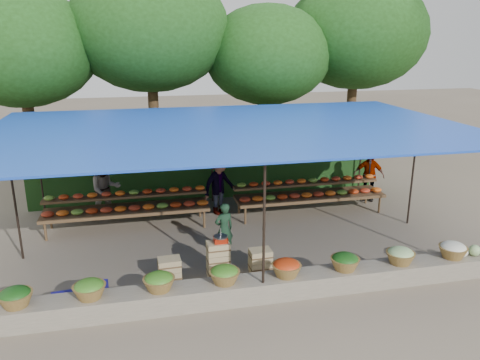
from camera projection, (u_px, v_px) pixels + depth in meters
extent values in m
plane|color=#6A5F4E|center=(232.00, 239.00, 11.52)|extent=(60.00, 60.00, 0.00)
cube|color=#676152|center=(261.00, 288.00, 8.90)|extent=(10.60, 0.55, 0.40)
cylinder|color=black|center=(264.00, 233.00, 8.41)|extent=(0.05, 0.05, 2.80)
cylinder|color=black|center=(15.00, 200.00, 10.11)|extent=(0.05, 0.05, 2.80)
cylinder|color=black|center=(413.00, 173.00, 12.11)|extent=(0.05, 0.05, 2.80)
cylinder|color=black|center=(39.00, 165.00, 12.82)|extent=(0.05, 0.05, 2.80)
cylinder|color=black|center=(212.00, 156.00, 13.82)|extent=(0.05, 0.05, 2.80)
cylinder|color=black|center=(361.00, 148.00, 14.82)|extent=(0.05, 0.05, 2.80)
cube|color=#1843B8|center=(231.00, 127.00, 10.70)|extent=(10.80, 6.60, 0.04)
cube|color=#1843B8|center=(252.00, 155.00, 8.89)|extent=(10.80, 2.19, 0.26)
cube|color=#1843B8|center=(216.00, 120.00, 12.62)|extent=(10.80, 2.19, 0.26)
cylinder|color=#95959A|center=(221.00, 147.00, 12.24)|extent=(9.60, 0.01, 0.01)
ellipsoid|color=yellow|center=(39.00, 167.00, 11.38)|extent=(0.23, 0.17, 0.30)
ellipsoid|color=yellow|center=(64.00, 166.00, 11.50)|extent=(0.23, 0.17, 0.30)
ellipsoid|color=yellow|center=(87.00, 165.00, 11.62)|extent=(0.23, 0.17, 0.30)
ellipsoid|color=yellow|center=(111.00, 163.00, 11.73)|extent=(0.23, 0.17, 0.30)
ellipsoid|color=yellow|center=(134.00, 162.00, 11.85)|extent=(0.23, 0.17, 0.30)
ellipsoid|color=yellow|center=(156.00, 161.00, 11.97)|extent=(0.23, 0.17, 0.30)
ellipsoid|color=yellow|center=(178.00, 160.00, 12.08)|extent=(0.23, 0.17, 0.30)
ellipsoid|color=yellow|center=(200.00, 158.00, 12.20)|extent=(0.23, 0.17, 0.30)
ellipsoid|color=yellow|center=(221.00, 157.00, 12.32)|extent=(0.23, 0.17, 0.30)
ellipsoid|color=yellow|center=(242.00, 156.00, 12.44)|extent=(0.23, 0.17, 0.30)
ellipsoid|color=yellow|center=(262.00, 155.00, 12.55)|extent=(0.23, 0.17, 0.30)
ellipsoid|color=yellow|center=(282.00, 154.00, 12.67)|extent=(0.23, 0.17, 0.30)
ellipsoid|color=yellow|center=(302.00, 153.00, 12.79)|extent=(0.23, 0.17, 0.30)
ellipsoid|color=yellow|center=(321.00, 152.00, 12.90)|extent=(0.23, 0.17, 0.30)
ellipsoid|color=yellow|center=(340.00, 151.00, 13.02)|extent=(0.23, 0.17, 0.30)
ellipsoid|color=yellow|center=(359.00, 150.00, 13.14)|extent=(0.23, 0.17, 0.30)
ellipsoid|color=yellow|center=(377.00, 149.00, 13.25)|extent=(0.23, 0.17, 0.30)
ellipsoid|color=#1A4D14|center=(15.00, 294.00, 7.88)|extent=(0.52, 0.52, 0.23)
ellipsoid|color=#3E7B20|center=(89.00, 286.00, 8.13)|extent=(0.52, 0.52, 0.23)
ellipsoid|color=#3E7B20|center=(159.00, 279.00, 8.38)|extent=(0.52, 0.52, 0.23)
ellipsoid|color=#3E7B20|center=(225.00, 272.00, 8.63)|extent=(0.52, 0.52, 0.23)
ellipsoid|color=#B3300E|center=(287.00, 265.00, 8.88)|extent=(0.52, 0.52, 0.23)
ellipsoid|color=#1A4D14|center=(345.00, 259.00, 9.13)|extent=(0.52, 0.52, 0.23)
ellipsoid|color=#9BC57B|center=(401.00, 253.00, 9.38)|extent=(0.52, 0.52, 0.23)
ellipsoid|color=silver|center=(453.00, 248.00, 9.63)|extent=(0.52, 0.52, 0.23)
cube|color=#1D4619|center=(211.00, 159.00, 14.10)|extent=(10.60, 0.06, 2.50)
cylinder|color=#3C2816|center=(30.00, 127.00, 15.21)|extent=(0.36, 0.36, 3.97)
ellipsoid|color=#16360E|center=(20.00, 47.00, 14.48)|extent=(4.77, 4.77, 3.69)
cylinder|color=#3C2816|center=(154.00, 113.00, 16.34)|extent=(0.36, 0.36, 4.48)
ellipsoid|color=#16360E|center=(149.00, 29.00, 15.52)|extent=(5.39, 5.39, 4.17)
cylinder|color=#3C2816|center=(266.00, 121.00, 17.00)|extent=(0.36, 0.36, 3.71)
ellipsoid|color=#16360E|center=(267.00, 55.00, 16.33)|extent=(4.47, 4.47, 3.45)
cylinder|color=#3C2816|center=(351.00, 107.00, 18.01)|extent=(0.36, 0.36, 4.35)
ellipsoid|color=#16360E|center=(356.00, 34.00, 17.22)|extent=(5.24, 5.24, 4.05)
cube|color=#48331D|center=(127.00, 210.00, 12.07)|extent=(4.20, 0.95, 0.08)
cube|color=#48331D|center=(126.00, 196.00, 12.27)|extent=(4.20, 0.35, 0.06)
cylinder|color=#48331D|center=(45.00, 231.00, 11.36)|extent=(0.06, 0.06, 0.50)
cylinder|color=#48331D|center=(204.00, 218.00, 12.17)|extent=(0.06, 0.06, 0.50)
cylinder|color=#48331D|center=(51.00, 219.00, 12.11)|extent=(0.06, 0.06, 0.50)
cylinder|color=#48331D|center=(200.00, 208.00, 12.92)|extent=(0.06, 0.06, 0.50)
ellipsoid|color=#B6331A|center=(47.00, 214.00, 11.50)|extent=(0.31, 0.26, 0.13)
ellipsoid|color=#6A9D30|center=(49.00, 198.00, 11.84)|extent=(0.26, 0.22, 0.12)
ellipsoid|color=orange|center=(62.00, 213.00, 11.58)|extent=(0.31, 0.26, 0.13)
ellipsoid|color=#B3300E|center=(64.00, 197.00, 11.92)|extent=(0.26, 0.22, 0.12)
ellipsoid|color=#6A9D30|center=(77.00, 212.00, 11.65)|extent=(0.31, 0.26, 0.13)
ellipsoid|color=#B6331A|center=(78.00, 196.00, 11.99)|extent=(0.26, 0.22, 0.12)
ellipsoid|color=#B3300E|center=(92.00, 211.00, 11.72)|extent=(0.31, 0.26, 0.13)
ellipsoid|color=orange|center=(92.00, 195.00, 12.06)|extent=(0.26, 0.22, 0.12)
ellipsoid|color=#B6331A|center=(106.00, 210.00, 11.80)|extent=(0.31, 0.26, 0.13)
ellipsoid|color=#B6331A|center=(106.00, 194.00, 12.14)|extent=(0.26, 0.22, 0.12)
ellipsoid|color=orange|center=(121.00, 209.00, 11.87)|extent=(0.31, 0.26, 0.13)
ellipsoid|color=orange|center=(120.00, 193.00, 12.21)|extent=(0.26, 0.22, 0.12)
ellipsoid|color=#B6331A|center=(135.00, 208.00, 11.94)|extent=(0.31, 0.26, 0.13)
ellipsoid|color=#6A9D30|center=(134.00, 192.00, 12.28)|extent=(0.26, 0.22, 0.12)
ellipsoid|color=orange|center=(149.00, 207.00, 12.01)|extent=(0.31, 0.26, 0.13)
ellipsoid|color=#B3300E|center=(147.00, 191.00, 12.35)|extent=(0.26, 0.22, 0.12)
ellipsoid|color=#6A9D30|center=(162.00, 206.00, 12.09)|extent=(0.31, 0.26, 0.13)
ellipsoid|color=#B6331A|center=(161.00, 190.00, 12.43)|extent=(0.26, 0.22, 0.12)
ellipsoid|color=#B3300E|center=(176.00, 205.00, 12.16)|extent=(0.31, 0.26, 0.13)
ellipsoid|color=orange|center=(174.00, 189.00, 12.50)|extent=(0.26, 0.22, 0.12)
ellipsoid|color=#B6331A|center=(189.00, 204.00, 12.23)|extent=(0.31, 0.26, 0.13)
ellipsoid|color=#B6331A|center=(187.00, 189.00, 12.57)|extent=(0.26, 0.22, 0.12)
ellipsoid|color=orange|center=(203.00, 203.00, 12.30)|extent=(0.31, 0.26, 0.13)
ellipsoid|color=orange|center=(200.00, 188.00, 12.65)|extent=(0.26, 0.22, 0.12)
cube|color=#48331D|center=(310.00, 196.00, 13.11)|extent=(4.20, 0.95, 0.08)
cube|color=#48331D|center=(306.00, 184.00, 13.31)|extent=(4.20, 0.35, 0.06)
cylinder|color=#48331D|center=(245.00, 215.00, 12.40)|extent=(0.06, 0.06, 0.50)
cylinder|color=#48331D|center=(379.00, 204.00, 13.21)|extent=(0.06, 0.06, 0.50)
cylinder|color=#48331D|center=(239.00, 205.00, 13.15)|extent=(0.06, 0.06, 0.50)
cylinder|color=#48331D|center=(366.00, 195.00, 13.96)|extent=(0.06, 0.06, 0.50)
ellipsoid|color=#B6331A|center=(245.00, 199.00, 12.54)|extent=(0.31, 0.26, 0.13)
ellipsoid|color=#6A9D30|center=(241.00, 185.00, 12.88)|extent=(0.26, 0.22, 0.12)
ellipsoid|color=orange|center=(258.00, 199.00, 12.62)|extent=(0.31, 0.26, 0.13)
ellipsoid|color=#B3300E|center=(254.00, 184.00, 12.96)|extent=(0.26, 0.22, 0.12)
ellipsoid|color=#6A9D30|center=(270.00, 198.00, 12.69)|extent=(0.31, 0.26, 0.13)
ellipsoid|color=#B6331A|center=(266.00, 183.00, 13.03)|extent=(0.26, 0.22, 0.12)
ellipsoid|color=#B3300E|center=(282.00, 197.00, 12.76)|extent=(0.31, 0.26, 0.13)
ellipsoid|color=orange|center=(278.00, 182.00, 13.10)|extent=(0.26, 0.22, 0.12)
ellipsoid|color=#B6331A|center=(295.00, 196.00, 12.84)|extent=(0.31, 0.26, 0.13)
ellipsoid|color=#B6331A|center=(290.00, 182.00, 13.18)|extent=(0.26, 0.22, 0.12)
ellipsoid|color=orange|center=(307.00, 195.00, 12.91)|extent=(0.31, 0.26, 0.13)
ellipsoid|color=orange|center=(301.00, 181.00, 13.25)|extent=(0.26, 0.22, 0.12)
ellipsoid|color=#B6331A|center=(319.00, 194.00, 12.98)|extent=(0.31, 0.26, 0.13)
ellipsoid|color=#6A9D30|center=(313.00, 180.00, 13.32)|extent=(0.26, 0.22, 0.12)
ellipsoid|color=orange|center=(330.00, 193.00, 13.05)|extent=(0.31, 0.26, 0.13)
ellipsoid|color=#B3300E|center=(325.00, 179.00, 13.39)|extent=(0.26, 0.22, 0.12)
ellipsoid|color=#6A9D30|center=(342.00, 192.00, 13.13)|extent=(0.31, 0.26, 0.13)
ellipsoid|color=#B6331A|center=(336.00, 179.00, 13.47)|extent=(0.26, 0.22, 0.12)
ellipsoid|color=#B3300E|center=(353.00, 191.00, 13.20)|extent=(0.31, 0.26, 0.13)
ellipsoid|color=orange|center=(347.00, 178.00, 13.54)|extent=(0.26, 0.22, 0.12)
ellipsoid|color=#B6331A|center=(365.00, 191.00, 13.27)|extent=(0.31, 0.26, 0.13)
ellipsoid|color=#B6331A|center=(358.00, 177.00, 13.61)|extent=(0.26, 0.22, 0.12)
ellipsoid|color=orange|center=(376.00, 190.00, 13.34)|extent=(0.31, 0.26, 0.13)
ellipsoid|color=orange|center=(369.00, 176.00, 13.69)|extent=(0.26, 0.22, 0.12)
cube|color=tan|center=(170.00, 276.00, 9.50)|extent=(0.46, 0.35, 0.25)
cube|color=tan|center=(169.00, 264.00, 9.42)|extent=(0.46, 0.35, 0.25)
cube|color=tan|center=(218.00, 271.00, 9.71)|extent=(0.46, 0.35, 0.25)
cube|color=tan|center=(218.00, 259.00, 9.63)|extent=(0.46, 0.35, 0.25)
cube|color=tan|center=(218.00, 248.00, 9.56)|extent=(0.46, 0.35, 0.25)
cube|color=tan|center=(260.00, 266.00, 9.89)|extent=(0.46, 0.35, 0.25)
cube|color=tan|center=(260.00, 255.00, 9.82)|extent=(0.46, 0.35, 0.25)
cube|color=#AB220D|center=(221.00, 240.00, 9.51)|extent=(0.27, 0.24, 0.11)
cylinder|color=#95959A|center=(221.00, 237.00, 9.49)|extent=(0.29, 0.29, 0.03)
cylinder|color=#95959A|center=(221.00, 233.00, 9.47)|extent=(0.03, 0.03, 0.20)
imported|color=#183420|center=(224.00, 229.00, 10.57)|extent=(0.51, 0.40, 1.23)
imported|color=slate|center=(105.00, 189.00, 12.59)|extent=(0.96, 0.83, 1.69)
imported|color=slate|center=(220.00, 184.00, 12.96)|extent=(1.28, 1.12, 1.72)
imported|color=slate|center=(369.00, 175.00, 14.11)|extent=(0.97, 0.77, 1.55)
cube|color=navy|center=(68.00, 303.00, 8.45)|extent=(0.59, 0.46, 0.33)
cube|color=navy|center=(95.00, 289.00, 9.00)|extent=(0.50, 0.42, 0.26)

